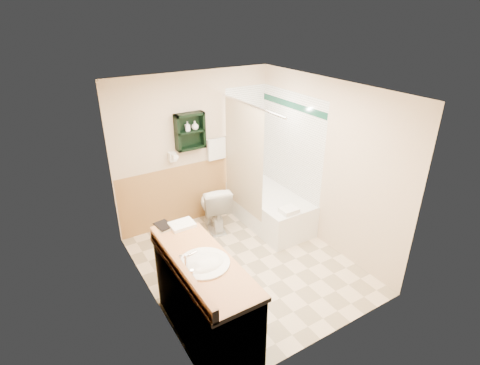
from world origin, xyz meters
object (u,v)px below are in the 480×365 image
object	(u,v)px
wall_shelf	(190,131)
bathtub	(270,208)
soap_bottle_a	(188,129)
soap_bottle_b	(195,126)
vanity	(206,300)
vanity_book	(156,220)
hair_dryer	(172,157)
toilet	(214,207)

from	to	relation	value
wall_shelf	bathtub	world-z (taller)	wall_shelf
soap_bottle_a	soap_bottle_b	bearing A→B (deg)	0.00
vanity	soap_bottle_b	size ratio (longest dim) A/B	11.15
vanity_book	hair_dryer	bearing A→B (deg)	52.21
hair_dryer	soap_bottle_a	xyz separation A→B (m)	(0.26, -0.03, 0.40)
hair_dryer	toilet	world-z (taller)	hair_dryer
wall_shelf	toilet	world-z (taller)	wall_shelf
toilet	soap_bottle_a	bearing A→B (deg)	-41.03
wall_shelf	soap_bottle_a	size ratio (longest dim) A/B	3.90
wall_shelf	hair_dryer	world-z (taller)	wall_shelf
vanity	soap_bottle_b	distance (m)	2.66
soap_bottle_b	toilet	bearing A→B (deg)	-70.83
soap_bottle_a	hair_dryer	bearing A→B (deg)	173.40
hair_dryer	soap_bottle_b	bearing A→B (deg)	-4.52
wall_shelf	toilet	size ratio (longest dim) A/B	0.73
vanity	soap_bottle_b	xyz separation A→B (m)	(0.97, 2.18, 1.15)
hair_dryer	vanity	bearing A→B (deg)	-105.04
wall_shelf	soap_bottle_a	xyz separation A→B (m)	(-0.04, -0.01, 0.05)
toilet	vanity_book	size ratio (longest dim) A/B	3.52
wall_shelf	vanity	size ratio (longest dim) A/B	0.38
bathtub	vanity	bearing A→B (deg)	-141.49
toilet	soap_bottle_a	size ratio (longest dim) A/B	5.36
bathtub	hair_dryer	bearing A→B (deg)	152.62
vanity_book	soap_bottle_a	distance (m)	1.76
soap_bottle_b	bathtub	bearing A→B (deg)	-34.77
toilet	vanity_book	xyz separation A→B (m)	(-1.25, -1.02, 0.66)
vanity	bathtub	size ratio (longest dim) A/B	0.98
vanity	wall_shelf	bearing A→B (deg)	67.77
hair_dryer	bathtub	xyz separation A→B (m)	(1.33, -0.69, -0.94)
wall_shelf	soap_bottle_b	xyz separation A→B (m)	(0.08, -0.01, 0.07)
wall_shelf	soap_bottle_a	distance (m)	0.06
toilet	soap_bottle_b	world-z (taller)	soap_bottle_b
soap_bottle_a	vanity	bearing A→B (deg)	-111.36
toilet	soap_bottle_a	xyz separation A→B (m)	(-0.23, 0.31, 1.23)
hair_dryer	vanity_book	size ratio (longest dim) A/B	1.12
hair_dryer	soap_bottle_a	bearing A→B (deg)	-6.60
bathtub	toilet	size ratio (longest dim) A/B	1.98
vanity	soap_bottle_a	size ratio (longest dim) A/B	10.39
hair_dryer	soap_bottle_a	size ratio (longest dim) A/B	1.70
bathtub	soap_bottle_b	world-z (taller)	soap_bottle_b
hair_dryer	soap_bottle_b	world-z (taller)	soap_bottle_b
vanity	toilet	world-z (taller)	vanity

